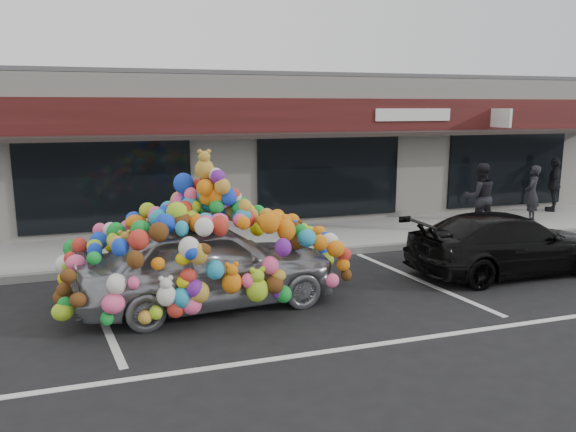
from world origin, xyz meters
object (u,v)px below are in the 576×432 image
object	(u,v)px
black_sedan	(508,243)
pedestrian_b	(480,197)
toy_car	(208,253)
pedestrian_c	(554,184)
pedestrian_a	(532,193)

from	to	relation	value
black_sedan	pedestrian_b	world-z (taller)	pedestrian_b
toy_car	black_sedan	world-z (taller)	toy_car
toy_car	pedestrian_c	bearing A→B (deg)	-72.58
pedestrian_a	pedestrian_c	world-z (taller)	pedestrian_c
black_sedan	pedestrian_b	xyz separation A→B (m)	(1.55, 3.06, 0.42)
black_sedan	pedestrian_c	xyz separation A→B (m)	(5.53, 4.74, 0.37)
toy_car	pedestrian_c	size ratio (longest dim) A/B	2.87
toy_car	pedestrian_a	bearing A→B (deg)	-74.30
pedestrian_a	toy_car	bearing A→B (deg)	-14.82
black_sedan	pedestrian_b	bearing A→B (deg)	-27.87
pedestrian_c	pedestrian_b	bearing A→B (deg)	-24.94
toy_car	pedestrian_a	xyz separation A→B (m)	(9.95, 3.70, 0.02)
toy_car	pedestrian_b	bearing A→B (deg)	-72.97
pedestrian_b	pedestrian_a	bearing A→B (deg)	-150.10
toy_car	pedestrian_b	distance (m)	8.31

